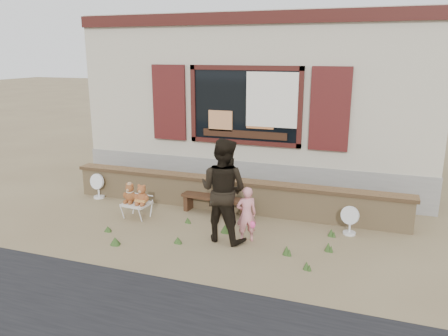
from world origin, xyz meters
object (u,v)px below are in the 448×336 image
at_px(folding_chair, 137,204).
at_px(child, 246,214).
at_px(teddy_bear_right, 142,194).
at_px(adult, 223,190).
at_px(teddy_bear_left, 130,192).
at_px(bench, 216,201).

xyz_separation_m(folding_chair, child, (2.35, -0.34, 0.21)).
distance_m(teddy_bear_right, adult, 1.89).
xyz_separation_m(folding_chair, adult, (1.95, -0.40, 0.62)).
xyz_separation_m(child, adult, (-0.40, -0.07, 0.41)).
distance_m(teddy_bear_left, adult, 2.17).
distance_m(folding_chair, teddy_bear_left, 0.27).
height_order(bench, adult, adult).
distance_m(bench, teddy_bear_right, 1.47).
height_order(bench, folding_chair, bench).
bearing_deg(folding_chair, bench, 31.39).
relative_size(bench, folding_chair, 2.77).
height_order(bench, teddy_bear_left, teddy_bear_left).
distance_m(bench, child, 1.41).
relative_size(teddy_bear_right, adult, 0.23).
relative_size(teddy_bear_left, adult, 0.22).
xyz_separation_m(bench, adult, (0.55, -1.10, 0.63)).
relative_size(bench, child, 1.50).
distance_m(child, adult, 0.57).
distance_m(teddy_bear_left, child, 2.51).
bearing_deg(teddy_bear_left, folding_chair, -0.00).
distance_m(teddy_bear_left, teddy_bear_right, 0.28).
bearing_deg(child, teddy_bear_left, -36.78).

